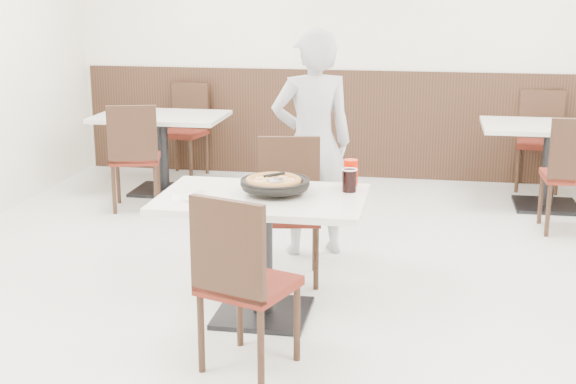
% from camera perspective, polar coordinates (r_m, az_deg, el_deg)
% --- Properties ---
extents(floor, '(7.00, 7.00, 0.00)m').
position_cam_1_polar(floor, '(5.08, 2.02, -7.95)').
color(floor, '#B0B1AC').
rests_on(floor, ground).
extents(wall_back, '(6.00, 0.04, 2.80)m').
position_cam_1_polar(wall_back, '(8.19, 5.63, 10.70)').
color(wall_back, white).
rests_on(wall_back, floor).
extents(wall_front, '(6.00, 0.04, 2.80)m').
position_cam_1_polar(wall_front, '(1.42, -18.03, -8.67)').
color(wall_front, white).
rests_on(wall_front, floor).
extents(wainscot_back, '(5.90, 0.03, 1.10)m').
position_cam_1_polar(wainscot_back, '(8.27, 5.48, 4.80)').
color(wainscot_back, black).
rests_on(wainscot_back, floor).
extents(main_table, '(1.28, 0.93, 0.75)m').
position_cam_1_polar(main_table, '(4.78, -1.82, -4.61)').
color(main_table, silver).
rests_on(main_table, floor).
extents(chair_near, '(0.54, 0.54, 0.95)m').
position_cam_1_polar(chair_near, '(4.12, -2.78, -6.32)').
color(chair_near, black).
rests_on(chair_near, floor).
extents(chair_far, '(0.48, 0.48, 0.95)m').
position_cam_1_polar(chair_far, '(5.33, 0.05, -1.44)').
color(chair_far, black).
rests_on(chair_far, floor).
extents(trivet, '(0.13, 0.13, 0.04)m').
position_cam_1_polar(trivet, '(4.70, -0.55, 0.07)').
color(trivet, black).
rests_on(trivet, main_table).
extents(pizza_pan, '(0.43, 0.43, 0.01)m').
position_cam_1_polar(pizza_pan, '(4.69, -0.92, 0.35)').
color(pizza_pan, black).
rests_on(pizza_pan, trivet).
extents(pizza, '(0.33, 0.33, 0.02)m').
position_cam_1_polar(pizza, '(4.70, -1.05, 0.60)').
color(pizza, '#B37D43').
rests_on(pizza, pizza_pan).
extents(pizza_server, '(0.10, 0.12, 0.00)m').
position_cam_1_polar(pizza_server, '(4.63, -0.86, 0.82)').
color(pizza_server, silver).
rests_on(pizza_server, pizza).
extents(napkin, '(0.19, 0.19, 0.00)m').
position_cam_1_polar(napkin, '(4.64, -7.36, -0.44)').
color(napkin, silver).
rests_on(napkin, main_table).
extents(side_plate, '(0.18, 0.18, 0.01)m').
position_cam_1_polar(side_plate, '(4.62, -6.64, -0.40)').
color(side_plate, white).
rests_on(side_plate, napkin).
extents(fork, '(0.03, 0.16, 0.00)m').
position_cam_1_polar(fork, '(4.63, -6.34, -0.25)').
color(fork, silver).
rests_on(fork, side_plate).
extents(cola_glass, '(0.09, 0.09, 0.13)m').
position_cam_1_polar(cola_glass, '(4.75, 4.38, 0.79)').
color(cola_glass, black).
rests_on(cola_glass, main_table).
extents(red_cup, '(0.10, 0.10, 0.16)m').
position_cam_1_polar(red_cup, '(4.90, 4.48, 1.39)').
color(red_cup, '#C31300').
rests_on(red_cup, main_table).
extents(diner_person, '(0.70, 0.59, 1.65)m').
position_cam_1_polar(diner_person, '(5.81, 1.76, 3.47)').
color(diner_person, silver).
rests_on(diner_person, floor).
extents(bg_table_left, '(1.27, 0.90, 0.75)m').
position_cam_1_polar(bg_table_left, '(7.75, -8.94, 2.72)').
color(bg_table_left, silver).
rests_on(bg_table_left, floor).
extents(bg_chair_left_near, '(0.52, 0.52, 0.95)m').
position_cam_1_polar(bg_chair_left_near, '(7.20, -10.81, 2.54)').
color(bg_chair_left_near, black).
rests_on(bg_chair_left_near, floor).
extents(bg_chair_left_far, '(0.49, 0.49, 0.95)m').
position_cam_1_polar(bg_chair_left_far, '(8.36, -7.50, 4.33)').
color(bg_chair_left_far, black).
rests_on(bg_chair_left_far, floor).
extents(bg_table_right, '(1.23, 0.85, 0.75)m').
position_cam_1_polar(bg_table_right, '(7.48, 18.05, 1.75)').
color(bg_table_right, silver).
rests_on(bg_table_right, floor).
extents(bg_chair_right_near, '(0.43, 0.43, 0.95)m').
position_cam_1_polar(bg_chair_right_near, '(6.79, 19.43, 1.23)').
color(bg_chair_right_near, black).
rests_on(bg_chair_right_near, floor).
extents(bg_chair_right_far, '(0.47, 0.47, 0.95)m').
position_cam_1_polar(bg_chair_right_far, '(8.10, 17.45, 3.45)').
color(bg_chair_right_far, black).
rests_on(bg_chair_right_far, floor).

